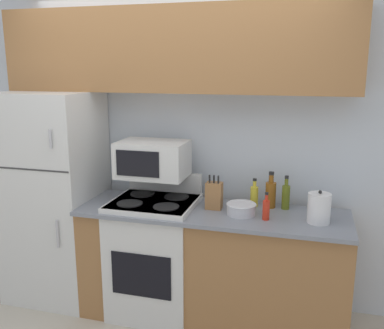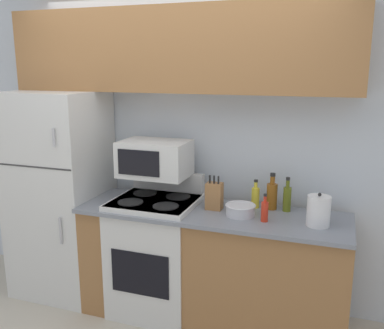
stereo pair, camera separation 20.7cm
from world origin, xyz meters
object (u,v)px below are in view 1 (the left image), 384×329
refrigerator (54,197)px  stove (155,254)px  bowl (241,209)px  bottle_cooking_spray (254,195)px  bottle_olive_oil (286,196)px  bottle_hot_sauce (266,209)px  kettle (319,208)px  microwave (153,159)px  bottle_whiskey (271,193)px  knife_block (214,195)px

refrigerator → stove: size_ratio=1.60×
bowl → bottle_cooking_spray: bearing=73.2°
bottle_cooking_spray → bottle_olive_oil: (0.24, -0.00, 0.02)m
bottle_hot_sauce → kettle: kettle is taller
microwave → bottle_hot_sauce: bearing=-11.6°
bottle_olive_oil → bottle_whiskey: bearing=175.4°
refrigerator → bottle_cooking_spray: size_ratio=8.00×
bowl → bottle_whiskey: (0.19, 0.22, 0.07)m
knife_block → bottle_whiskey: 0.44m
refrigerator → bowl: size_ratio=7.98×
knife_block → bottle_hot_sauce: (0.41, -0.14, -0.02)m
bowl → bottle_hot_sauce: 0.20m
stove → bottle_whiskey: bottle_whiskey is taller
bowl → bottle_olive_oil: bearing=35.0°
refrigerator → bottle_olive_oil: size_ratio=6.77×
refrigerator → microwave: (0.88, 0.05, 0.37)m
refrigerator → bottle_whiskey: bearing=4.7°
stove → kettle: bearing=-2.3°
bowl → bottle_olive_oil: 0.37m
bottle_hot_sauce → bowl: bearing=161.5°
refrigerator → stove: bearing=-3.1°
bowl → knife_block: bearing=160.7°
microwave → bottle_whiskey: (0.92, 0.10, -0.24)m
refrigerator → knife_block: bearing=0.1°
microwave → bottle_olive_oil: microwave is taller
bottle_olive_oil → bottle_hot_sauce: bearing=-113.4°
microwave → bottle_olive_oil: 1.06m
refrigerator → bowl: refrigerator is taller
stove → bottle_whiskey: (0.88, 0.20, 0.52)m
microwave → bottle_olive_oil: (1.03, 0.09, -0.24)m
bottle_whiskey → bottle_hot_sauce: 0.29m
microwave → bowl: (0.73, -0.13, -0.30)m
knife_block → kettle: size_ratio=1.13×
knife_block → bottle_olive_oil: size_ratio=1.01×
bottle_whiskey → kettle: bearing=-34.7°
knife_block → bowl: 0.24m
bowl → bottle_hot_sauce: (0.18, -0.06, 0.03)m
knife_block → bottle_olive_oil: bearing=14.4°
stove → bowl: size_ratio=4.99×
microwave → kettle: bearing=-6.6°
kettle → bowl: bearing=177.6°
refrigerator → bottle_cooking_spray: bearing=4.8°
bowl → bottle_hot_sauce: bearing=-18.5°
stove → knife_block: bearing=6.3°
microwave → bottle_olive_oil: size_ratio=2.06×
bottle_whiskey → bowl: bearing=-130.5°
knife_block → bottle_cooking_spray: 0.32m
bottle_cooking_spray → bottle_hot_sauce: bottle_cooking_spray is taller
bottle_cooking_spray → refrigerator: bearing=-175.2°
refrigerator → bowl: bearing=-2.7°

